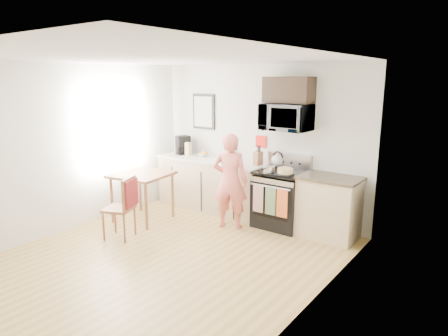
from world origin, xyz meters
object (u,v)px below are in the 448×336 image
Objects in this scene: microwave at (286,117)px; chair at (126,200)px; person at (230,181)px; cake at (285,171)px; dining_table at (142,179)px; range at (281,200)px.

chair is (-1.58, -1.92, -1.15)m from microwave.
person is (-0.63, -0.63, -0.99)m from microwave.
person is 0.88m from cake.
dining_table is (-1.39, -0.58, -0.05)m from person.
range is 2.32m from dining_table.
person reaches higher than dining_table.
dining_table is at bearing -156.97° from cake.
cake is (1.74, 1.64, 0.36)m from chair.
chair is (-0.95, -1.29, -0.16)m from person.
person is (-0.63, -0.53, 0.33)m from range.
microwave is 0.88× the size of dining_table.
person is at bearing -134.82° from microwave.
person is at bearing 31.28° from chair.
microwave is at bearing 118.93° from cake.
cake reaches higher than dining_table.
dining_table is 2.38m from cake.
microwave is 2.74m from chair.
chair is at bearing -129.37° from microwave.
dining_table is 2.97× the size of cake.
person is 1.62m from chair.
person is 1.77× the size of dining_table.
microwave is 0.86m from cake.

